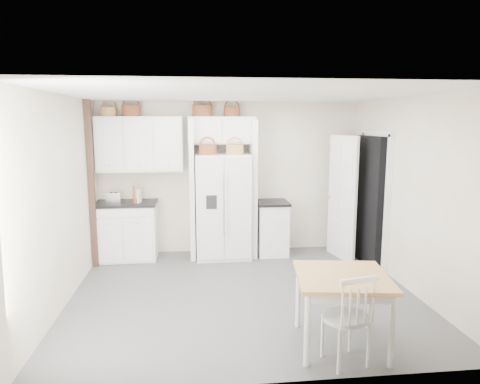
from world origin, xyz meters
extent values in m
plane|color=#4E4E4F|center=(0.00, 0.00, 0.00)|extent=(4.50, 4.50, 0.00)
plane|color=white|center=(0.00, 0.00, 2.60)|extent=(4.50, 4.50, 0.00)
plane|color=#C3B794|center=(0.00, 2.00, 1.30)|extent=(4.50, 0.00, 4.50)
plane|color=#C3B794|center=(-2.25, 0.00, 1.30)|extent=(0.00, 4.00, 4.00)
plane|color=#C3B794|center=(2.25, 0.00, 1.30)|extent=(0.00, 4.00, 4.00)
cube|color=silver|center=(-0.15, 1.65, 0.87)|extent=(0.90, 0.72, 1.74)
cube|color=white|center=(-1.77, 1.70, 0.46)|extent=(0.99, 0.63, 0.92)
cube|color=white|center=(0.70, 1.70, 0.44)|extent=(0.50, 0.60, 0.88)
cube|color=#AA8041|center=(0.83, -1.43, 0.38)|extent=(1.02, 1.02, 0.75)
cube|color=white|center=(0.76, -1.75, 0.45)|extent=(0.52, 0.49, 0.91)
cube|color=black|center=(-1.77, 1.70, 0.94)|extent=(1.04, 0.67, 0.04)
cube|color=black|center=(0.70, 1.70, 0.90)|extent=(0.54, 0.64, 0.04)
cube|color=silver|center=(-1.94, 1.69, 1.04)|extent=(0.24, 0.15, 0.16)
cube|color=#983C24|center=(-1.60, 1.62, 1.09)|extent=(0.07, 0.18, 0.26)
cube|color=silver|center=(-1.52, 1.62, 1.07)|extent=(0.06, 0.15, 0.21)
cylinder|color=brown|center=(-1.98, 1.83, 2.42)|extent=(0.26, 0.26, 0.15)
cylinder|color=maroon|center=(-1.62, 1.83, 2.44)|extent=(0.30, 0.30, 0.18)
cylinder|color=maroon|center=(-0.47, 1.83, 2.44)|extent=(0.33, 0.33, 0.19)
cylinder|color=maroon|center=(0.02, 1.83, 2.43)|extent=(0.28, 0.28, 0.16)
cylinder|color=maroon|center=(-0.40, 1.55, 1.82)|extent=(0.28, 0.28, 0.15)
cylinder|color=brown|center=(0.04, 1.55, 1.82)|extent=(0.28, 0.28, 0.15)
cube|color=white|center=(-1.50, 1.83, 1.90)|extent=(1.40, 0.34, 0.90)
cube|color=white|center=(-0.15, 1.83, 2.12)|extent=(1.12, 0.34, 0.45)
cube|color=white|center=(-0.66, 1.70, 1.15)|extent=(0.08, 0.60, 2.30)
cube|color=white|center=(0.36, 1.70, 1.15)|extent=(0.08, 0.60, 2.30)
cube|color=black|center=(-2.20, 1.35, 1.30)|extent=(0.09, 0.09, 2.60)
cube|color=black|center=(2.16, 1.00, 1.02)|extent=(0.18, 0.85, 2.05)
cube|color=white|center=(1.80, 1.33, 1.02)|extent=(0.21, 0.79, 2.05)
camera|label=1|loc=(-0.64, -5.37, 2.26)|focal=32.00mm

